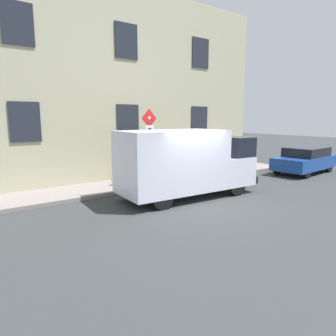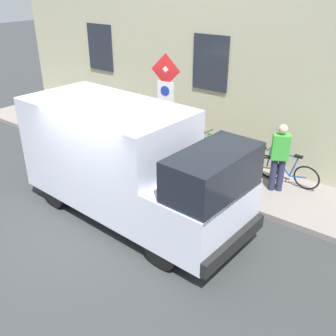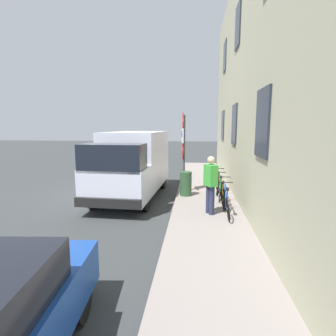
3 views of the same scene
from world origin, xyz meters
name	(u,v)px [view 3 (image 3 of 3)]	position (x,y,z in m)	size (l,w,h in m)	color
ground_plane	(112,194)	(0.00, 0.00, 0.00)	(80.00, 80.00, 0.00)	#333637
sidewalk_slab	(205,194)	(3.73, 0.00, 0.07)	(2.15, 17.78, 0.14)	gray
building_facade	(246,81)	(5.16, 0.00, 4.35)	(0.75, 15.78, 8.70)	#B6B391
sign_post_stacked	(183,142)	(2.86, 0.07, 2.10)	(0.18, 0.56, 3.04)	#474C47
delivery_van	(133,163)	(0.96, -0.33, 1.33)	(2.26, 5.42, 2.50)	silver
bicycle_blue	(226,202)	(4.26, -2.69, 0.51)	(0.46, 1.71, 0.89)	black
bicycle_orange	(223,195)	(4.26, -1.75, 0.51)	(0.47, 1.72, 0.89)	black
bicycle_green	(220,188)	(4.26, -0.82, 0.51)	(0.46, 1.71, 0.89)	black
bicycle_red	(218,183)	(4.26, 0.12, 0.51)	(0.46, 1.72, 0.89)	black
pedestrian	(211,183)	(3.80, -2.63, 1.07)	(0.42, 0.47, 1.72)	#262B47
litter_bin	(186,184)	(3.01, -0.53, 0.59)	(0.44, 0.44, 0.90)	#2D5133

